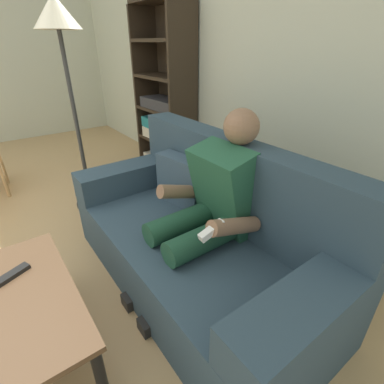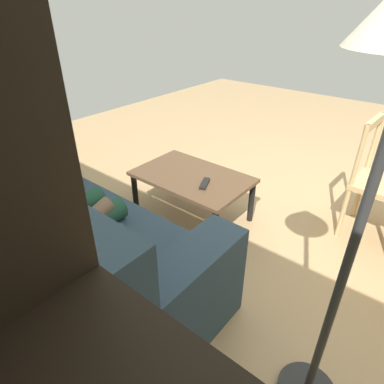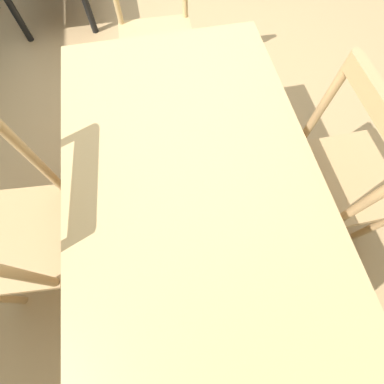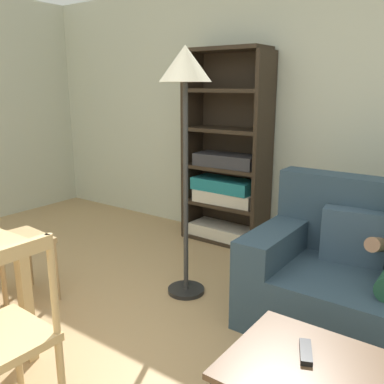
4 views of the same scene
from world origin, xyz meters
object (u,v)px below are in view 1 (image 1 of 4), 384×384
(person_lounging, at_px, (209,208))
(couch, at_px, (201,237))
(coffee_table, at_px, (7,312))
(tv_remote, at_px, (12,274))
(bookshelf, at_px, (166,109))
(floor_lamp, at_px, (60,36))

(person_lounging, bearing_deg, couch, -165.77)
(coffee_table, bearing_deg, tv_remote, 160.82)
(bookshelf, bearing_deg, tv_remote, -50.55)
(coffee_table, bearing_deg, bookshelf, 131.60)
(person_lounging, xyz_separation_m, coffee_table, (-0.12, -1.12, -0.23))
(coffee_table, bearing_deg, floor_lamp, 149.39)
(tv_remote, bearing_deg, bookshelf, 105.58)
(couch, distance_m, bookshelf, 2.06)
(floor_lamp, bearing_deg, bookshelf, 107.05)
(couch, bearing_deg, tv_remote, -102.73)
(coffee_table, bearing_deg, person_lounging, 84.14)
(bookshelf, distance_m, floor_lamp, 1.42)
(bookshelf, relative_size, floor_lamp, 1.04)
(couch, distance_m, floor_lamp, 1.90)
(coffee_table, distance_m, bookshelf, 2.68)
(person_lounging, bearing_deg, coffee_table, -95.86)
(person_lounging, distance_m, tv_remote, 1.11)
(floor_lamp, bearing_deg, coffee_table, -30.61)
(coffee_table, bearing_deg, couch, 87.12)
(couch, xyz_separation_m, bookshelf, (-1.81, 0.87, 0.43))
(tv_remote, relative_size, bookshelf, 0.09)
(tv_remote, bearing_deg, person_lounging, 50.56)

